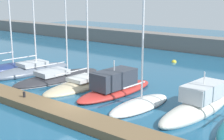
% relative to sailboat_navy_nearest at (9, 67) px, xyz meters
% --- Properties ---
extents(ground_plane, '(120.00, 120.00, 0.00)m').
position_rel_sailboat_navy_nearest_xyz_m(ground_plane, '(15.28, -4.45, -0.31)').
color(ground_plane, '#1E567A').
extents(dock_pier, '(38.02, 2.12, 0.57)m').
position_rel_sailboat_navy_nearest_xyz_m(dock_pier, '(15.28, -6.14, -0.03)').
color(dock_pier, brown).
rests_on(dock_pier, ground_plane).
extents(breakwater_seawall, '(108.00, 3.12, 2.34)m').
position_rel_sailboat_navy_nearest_xyz_m(breakwater_seawall, '(15.28, 24.39, 0.86)').
color(breakwater_seawall, slate).
rests_on(breakwater_seawall, ground_plane).
extents(sailboat_navy_nearest, '(3.18, 7.76, 14.91)m').
position_rel_sailboat_navy_nearest_xyz_m(sailboat_navy_nearest, '(0.00, 0.00, 0.00)').
color(sailboat_navy_nearest, navy).
rests_on(sailboat_navy_nearest, ground_plane).
extents(sailboat_slate_second, '(3.84, 9.87, 16.49)m').
position_rel_sailboat_navy_nearest_xyz_m(sailboat_slate_second, '(3.32, 0.55, 0.04)').
color(sailboat_slate_second, slate).
rests_on(sailboat_slate_second, ground_plane).
extents(sailboat_charcoal_third, '(4.45, 10.58, 19.51)m').
position_rel_sailboat_navy_nearest_xyz_m(sailboat_charcoal_third, '(7.48, 0.68, -0.03)').
color(sailboat_charcoal_third, '#2D2D33').
rests_on(sailboat_charcoal_third, ground_plane).
extents(sailboat_sand_fourth, '(3.35, 8.92, 19.43)m').
position_rel_sailboat_navy_nearest_xyz_m(sailboat_sand_fourth, '(11.31, 0.19, -0.04)').
color(sailboat_sand_fourth, beige).
rests_on(sailboat_sand_fourth, ground_plane).
extents(motorboat_red_fifth, '(3.28, 9.03, 3.19)m').
position_rel_sailboat_navy_nearest_xyz_m(motorboat_red_fifth, '(15.02, 0.63, 0.35)').
color(motorboat_red_fifth, '#B72D28').
rests_on(motorboat_red_fifth, ground_plane).
extents(sailboat_white_sixth, '(2.70, 6.79, 13.11)m').
position_rel_sailboat_navy_nearest_xyz_m(sailboat_white_sixth, '(18.66, -0.98, -0.08)').
color(sailboat_white_sixth, white).
rests_on(sailboat_white_sixth, ground_plane).
extents(motorboat_ivory_seventh, '(3.02, 9.00, 3.35)m').
position_rel_sailboat_navy_nearest_xyz_m(motorboat_ivory_seventh, '(22.59, 0.78, 0.25)').
color(motorboat_ivory_seventh, silver).
rests_on(motorboat_ivory_seventh, ground_plane).
extents(mooring_buoy_yellow, '(0.63, 0.63, 0.63)m').
position_rel_sailboat_navy_nearest_xyz_m(mooring_buoy_yellow, '(12.78, 15.58, -0.31)').
color(mooring_buoy_yellow, yellow).
rests_on(mooring_buoy_yellow, ground_plane).
extents(dock_bollard, '(0.20, 0.20, 0.44)m').
position_rel_sailboat_navy_nearest_xyz_m(dock_bollard, '(11.19, -6.14, 0.48)').
color(dock_bollard, black).
rests_on(dock_bollard, dock_pier).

